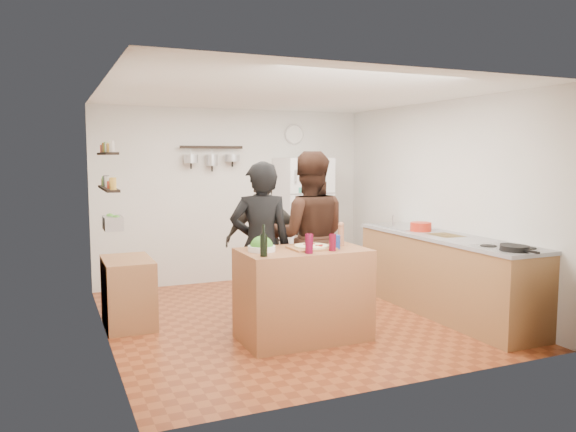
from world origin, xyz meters
name	(u,v)px	position (x,y,z in m)	size (l,w,h in m)	color
room_shell	(278,205)	(0.00, 0.39, 1.25)	(4.20, 4.20, 4.20)	brown
prep_island	(303,294)	(-0.20, -0.74, 0.46)	(1.25, 0.72, 0.91)	brown
pizza_board	(311,248)	(-0.12, -0.76, 0.92)	(0.42, 0.34, 0.02)	#935D35
pizza	(311,246)	(-0.12, -0.76, 0.94)	(0.34, 0.34, 0.02)	beige
salad_bowl	(262,249)	(-0.62, -0.69, 0.94)	(0.27, 0.27, 0.05)	white
wine_bottle	(264,245)	(-0.70, -0.96, 1.01)	(0.07, 0.07, 0.21)	black
wine_glass_near	(309,244)	(-0.25, -0.98, 1.00)	(0.08, 0.08, 0.19)	#590721
wine_glass_far	(332,242)	(0.02, -0.94, 0.99)	(0.07, 0.07, 0.16)	#58071A
pepper_mill	(341,236)	(0.25, -0.69, 1.01)	(0.06, 0.06, 0.20)	#975C3F
salt_canister	(336,242)	(0.10, -0.86, 0.98)	(0.09, 0.09, 0.14)	navy
person_left	(261,246)	(-0.46, -0.24, 0.89)	(0.65, 0.42, 1.77)	black
person_center	(308,237)	(0.13, -0.18, 0.94)	(0.91, 0.71, 1.88)	black
person_back	(265,243)	(-0.17, 0.39, 0.81)	(0.95, 0.40, 1.62)	#33312D
counter_run	(445,275)	(1.70, -0.55, 0.45)	(0.63, 2.63, 0.90)	#9E7042
stove_top	(508,248)	(1.70, -1.50, 0.91)	(0.60, 0.62, 0.02)	white
skillet	(515,248)	(1.60, -1.68, 0.95)	(0.27, 0.27, 0.05)	black
sink	(403,227)	(1.70, 0.30, 0.92)	(0.50, 0.80, 0.03)	silver
cutting_board	(445,236)	(1.70, -0.54, 0.91)	(0.30, 0.40, 0.02)	brown
red_bowl	(421,227)	(1.65, -0.14, 0.97)	(0.25, 0.25, 0.11)	red
fridge	(303,219)	(0.95, 1.75, 0.90)	(0.70, 0.68, 1.80)	white
wall_clock	(294,134)	(0.95, 2.08, 2.15)	(0.30, 0.30, 0.03)	silver
spice_shelf_lower	(108,189)	(-1.93, 0.20, 1.50)	(0.12, 1.00, 0.03)	black
spice_shelf_upper	(107,154)	(-1.93, 0.20, 1.85)	(0.12, 1.00, 0.03)	black
produce_basket	(113,223)	(-1.90, 0.20, 1.15)	(0.18, 0.35, 0.14)	silver
side_table	(128,292)	(-1.74, 0.42, 0.36)	(0.50, 0.80, 0.73)	#AC7948
pot_rack	(212,147)	(-0.35, 2.00, 1.95)	(0.90, 0.04, 0.04)	black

